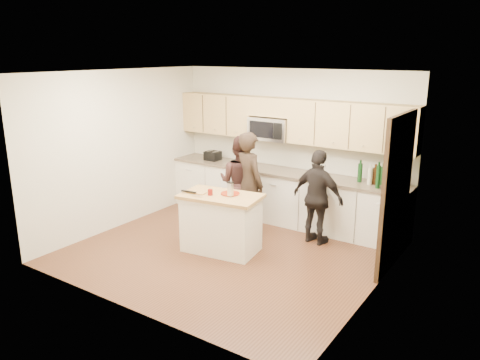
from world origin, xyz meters
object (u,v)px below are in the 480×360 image
Objects in this scene: island at (221,223)px; woman_right at (318,197)px; woman_center at (240,182)px; toaster at (213,156)px; woman_left at (249,183)px.

island is 0.84× the size of woman_right.
woman_right is (1.41, 0.10, -0.05)m from woman_center.
toaster is 2.57m from woman_right.
woman_center is at bearing 99.09° from island.
woman_left reaches higher than woman_center.
island is at bearing -49.83° from toaster.
island is 0.79× the size of woman_center.
woman_left reaches higher than island.
woman_left is (1.35, -0.80, -0.16)m from toaster.
woman_center is (-0.31, 1.00, 0.36)m from island.
woman_center is 1.06× the size of woman_right.
toaster is 0.18× the size of woman_right.
toaster is at bearing -3.95° from woman_right.
woman_left is 1.07× the size of woman_center.
woman_center reaches higher than island.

